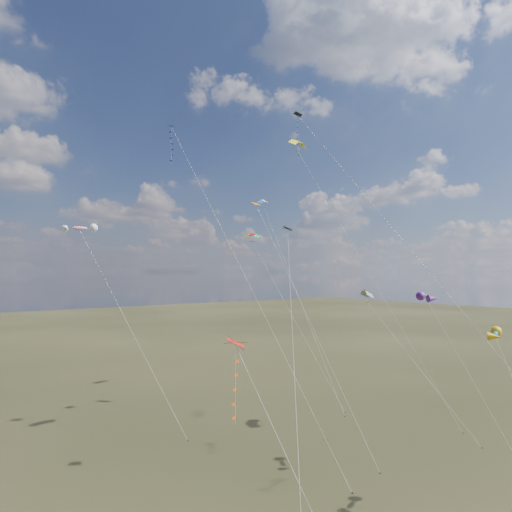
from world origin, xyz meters
TOP-DOWN VIEW (x-y plane):
  - ground at (0.00, 0.00)m, footprint 400.00×400.00m
  - diamond_black_high at (9.43, 18.82)m, footprint 6.12×30.66m
  - diamond_navy_tall at (-3.62, 27.81)m, footprint 3.02×26.49m
  - diamond_black_mid at (-3.84, 8.31)m, footprint 11.34×13.97m
  - diamond_red_low at (-14.56, 0.67)m, footprint 3.51×8.00m
  - diamond_orange_center at (6.37, 21.36)m, footprint 4.81×23.42m
  - parafoil_yellow at (8.07, 19.98)m, footprint 12.01×15.61m
  - parafoil_blue_white at (16.79, 37.42)m, footprint 5.43×21.36m
  - parafoil_striped at (13.62, 14.24)m, footprint 3.71×13.61m
  - parafoil_tricolor at (8.69, 30.00)m, footprint 6.43×13.27m
  - novelty_white_purple at (9.24, 3.88)m, footprint 2.42×11.52m
  - novelty_redwhite_stripe at (-12.18, 37.92)m, footprint 8.13×17.03m
  - novelty_blue_yellow at (6.62, -3.50)m, footprint 5.94×8.22m

SIDE VIEW (x-z plane):
  - ground at x=0.00m, z-range 0.00..0.00m
  - diamond_red_low at x=-14.56m, z-range 4.04..17.65m
  - novelty_blue_yellow at x=6.62m, z-range 6.01..19.03m
  - novelty_white_purple at x=9.24m, z-range 7.21..22.64m
  - parafoil_striped at x=13.62m, z-range 7.12..22.80m
  - diamond_black_mid at x=-3.84m, z-range 4.45..26.07m
  - diamond_orange_center at x=6.37m, z-range 5.71..32.35m
  - parafoil_tricolor at x=8.69m, z-range 10.84..33.86m
  - novelty_redwhite_stripe at x=-12.18m, z-range 11.01..34.36m
  - parafoil_blue_white at x=16.79m, z-range 13.97..43.46m
  - diamond_navy_tall at x=-3.62m, z-range 12.56..47.96m
  - diamond_black_high at x=9.43m, z-range 13.21..50.36m
  - parafoil_yellow at x=8.07m, z-range 16.09..49.92m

